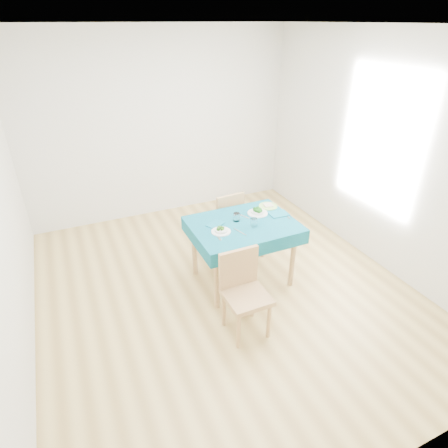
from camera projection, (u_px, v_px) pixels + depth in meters
name	position (u px, v px, depth m)	size (l,w,h in m)	color
room_shell	(224.00, 180.00, 3.67)	(4.02, 4.52, 2.73)	#A98846
table	(243.00, 252.00, 4.30)	(1.14, 0.87, 0.76)	#095267
chair_near	(247.00, 290.00, 3.50)	(0.40, 0.44, 1.01)	#A77F4E
chair_far	(224.00, 217.00, 4.87)	(0.38, 0.41, 0.95)	#A77F4E
bowl_near	(221.00, 229.00, 3.93)	(0.21, 0.21, 0.06)	white
bowl_far	(258.00, 211.00, 4.31)	(0.24, 0.24, 0.07)	white
fork_near	(218.00, 237.00, 3.86)	(0.02, 0.16, 0.00)	silver
knife_near	(240.00, 232.00, 3.95)	(0.01, 0.19, 0.00)	silver
fork_far	(244.00, 216.00, 4.26)	(0.02, 0.16, 0.00)	silver
knife_far	(286.00, 215.00, 4.30)	(0.02, 0.22, 0.00)	silver
napkin_near	(215.00, 224.00, 4.09)	(0.19, 0.13, 0.01)	#0D5C72
napkin_far	(279.00, 214.00, 4.30)	(0.21, 0.15, 0.01)	#0D5C72
tumbler_center	(237.00, 217.00, 4.15)	(0.07, 0.07, 0.10)	white
tumbler_side	(254.00, 223.00, 4.03)	(0.08, 0.08, 0.10)	white
side_plate	(268.00, 206.00, 4.49)	(0.22, 0.22, 0.01)	#A0DA6A
bread_slice	(268.00, 205.00, 4.48)	(0.10, 0.10, 0.02)	beige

